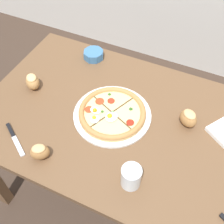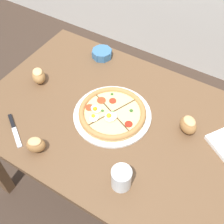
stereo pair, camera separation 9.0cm
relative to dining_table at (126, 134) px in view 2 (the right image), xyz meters
name	(u,v)px [view 2 (the right image)]	position (x,y,z in m)	size (l,w,h in m)	color
ground_plane	(122,190)	(0.00, 0.00, -0.64)	(12.00, 12.00, 0.00)	#3D2D23
dining_table	(126,134)	(0.00, 0.00, 0.00)	(1.40, 0.86, 0.74)	brown
pizza	(112,113)	(-0.08, 0.00, 0.12)	(0.36, 0.36, 0.05)	white
ramekin_bowl	(102,53)	(-0.35, 0.33, 0.12)	(0.12, 0.12, 0.05)	teal
bread_piece_near	(38,76)	(-0.52, 0.00, 0.14)	(0.11, 0.11, 0.08)	#B27F47
bread_piece_mid	(36,145)	(-0.25, -0.32, 0.13)	(0.10, 0.09, 0.07)	#A3703D
bread_piece_far	(188,125)	(0.25, 0.10, 0.14)	(0.11, 0.11, 0.08)	#A3703D
knife_main	(14,130)	(-0.41, -0.30, 0.10)	(0.17, 0.12, 0.01)	silver
water_glass	(121,179)	(0.13, -0.28, 0.14)	(0.08, 0.08, 0.10)	white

